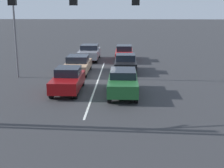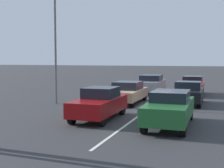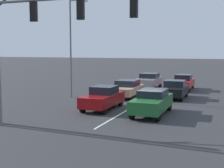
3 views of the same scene
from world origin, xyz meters
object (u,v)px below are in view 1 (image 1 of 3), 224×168
Objects in this scene: car_black_leftlane_second at (126,63)px; traffic_signal_gantry at (30,13)px; car_maroon_midlane_front at (68,80)px; street_lamp_right_shoulder at (16,16)px; car_red_leftlane_third at (124,53)px; car_tan_midlane_second at (78,64)px; car_darkgreen_leftlane_front at (123,82)px; car_gray_midlane_third at (89,52)px.

traffic_signal_gantry is (4.11, 12.70, 4.32)m from car_black_leftlane_second.
car_black_leftlane_second is at bearing -119.83° from car_maroon_midlane_front.
car_maroon_midlane_front is 0.52× the size of street_lamp_right_shoulder.
car_red_leftlane_third is 19.38m from traffic_signal_gantry.
car_tan_midlane_second is at bearing -90.78° from traffic_signal_gantry.
traffic_signal_gantry is at bearing 77.81° from car_red_leftlane_third.
street_lamp_right_shoulder is at bearing 45.43° from car_red_leftlane_third.
car_darkgreen_leftlane_front is 1.01× the size of car_gray_midlane_third.
car_maroon_midlane_front is at bearing 73.61° from car_red_leftlane_third.
street_lamp_right_shoulder reaches higher than traffic_signal_gantry.
car_tan_midlane_second is 6.52m from car_gray_midlane_third.
traffic_signal_gantry is (3.92, 5.65, 4.27)m from car_darkgreen_leftlane_front.
car_tan_midlane_second is at bearing -59.52° from car_darkgreen_leftlane_front.
car_black_leftlane_second is at bearing 122.23° from car_gray_midlane_third.
car_tan_midlane_second is (0.21, -5.84, -0.04)m from car_maroon_midlane_front.
car_gray_midlane_third is at bearing -92.35° from car_tan_midlane_second.
car_tan_midlane_second is (3.75, -6.38, -0.08)m from car_darkgreen_leftlane_front.
car_darkgreen_leftlane_front is at bearing 171.28° from car_maroon_midlane_front.
car_red_leftlane_third is at bearing -134.57° from street_lamp_right_shoulder.
car_maroon_midlane_front is at bearing -93.49° from traffic_signal_gantry.
traffic_signal_gantry is at bearing 88.67° from car_gray_midlane_third.
car_black_leftlane_second is (-3.73, -6.51, -0.02)m from car_maroon_midlane_front.
car_darkgreen_leftlane_front is 0.57× the size of street_lamp_right_shoulder.
street_lamp_right_shoulder reaches higher than car_red_leftlane_third.
car_black_leftlane_second is at bearing -91.58° from car_darkgreen_leftlane_front.
car_tan_midlane_second is 0.97× the size of car_gray_midlane_third.
traffic_signal_gantry is 11.06m from street_lamp_right_shoulder.
car_gray_midlane_third is 0.56× the size of street_lamp_right_shoulder.
car_maroon_midlane_front is 0.92× the size of car_gray_midlane_third.
car_red_leftlane_third is (0.12, -5.77, 0.03)m from car_black_leftlane_second.
car_tan_midlane_second is 0.55× the size of street_lamp_right_shoulder.
car_maroon_midlane_front is 0.94× the size of car_tan_midlane_second.
car_gray_midlane_third reaches higher than car_darkgreen_leftlane_front.
car_black_leftlane_second is 0.87× the size of car_gray_midlane_third.
street_lamp_right_shoulder is (4.10, -10.26, -0.39)m from traffic_signal_gantry.
car_maroon_midlane_front is 12.35m from car_gray_midlane_third.
car_red_leftlane_third is at bearing 178.88° from car_gray_midlane_third.
car_darkgreen_leftlane_front is 1.00× the size of car_red_leftlane_third.
car_tan_midlane_second is at bearing -157.49° from street_lamp_right_shoulder.
car_maroon_midlane_front is (3.54, -0.54, -0.03)m from car_darkgreen_leftlane_front.
car_gray_midlane_third reaches higher than car_tan_midlane_second.
street_lamp_right_shoulder reaches higher than car_maroon_midlane_front.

